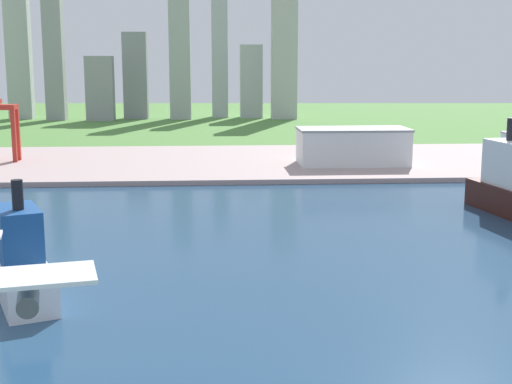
# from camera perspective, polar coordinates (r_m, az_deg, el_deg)

# --- Properties ---
(ground_plane) EXTENTS (2400.00, 2400.00, 0.00)m
(ground_plane) POSITION_cam_1_polar(r_m,az_deg,el_deg) (216.44, -4.07, -4.90)
(ground_plane) COLOR #4D8039
(water_bay) EXTENTS (840.00, 360.00, 0.15)m
(water_bay) POSITION_cam_1_polar(r_m,az_deg,el_deg) (159.30, -4.15, -10.55)
(water_bay) COLOR navy
(water_bay) RESTS_ON ground
(industrial_pier) EXTENTS (840.00, 140.00, 2.50)m
(industrial_pier) POSITION_cam_1_polar(r_m,az_deg,el_deg) (402.69, -3.97, 2.39)
(industrial_pier) COLOR #AB9593
(industrial_pier) RESTS_ON ground
(ferry_boat) EXTENTS (28.91, 49.98, 29.29)m
(ferry_boat) POSITION_cam_1_polar(r_m,az_deg,el_deg) (187.17, -18.41, -5.27)
(ferry_boat) COLOR white
(ferry_boat) RESTS_ON water_bay
(warehouse_main) EXTENTS (58.88, 29.11, 19.53)m
(warehouse_main) POSITION_cam_1_polar(r_m,az_deg,el_deg) (387.42, 7.72, 3.65)
(warehouse_main) COLOR white
(warehouse_main) RESTS_ON industrial_pier
(distant_skyline) EXTENTS (289.53, 57.24, 142.03)m
(distant_skyline) POSITION_cam_1_polar(r_m,az_deg,el_deg) (733.50, -7.57, 10.40)
(distant_skyline) COLOR #B1B4B5
(distant_skyline) RESTS_ON ground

